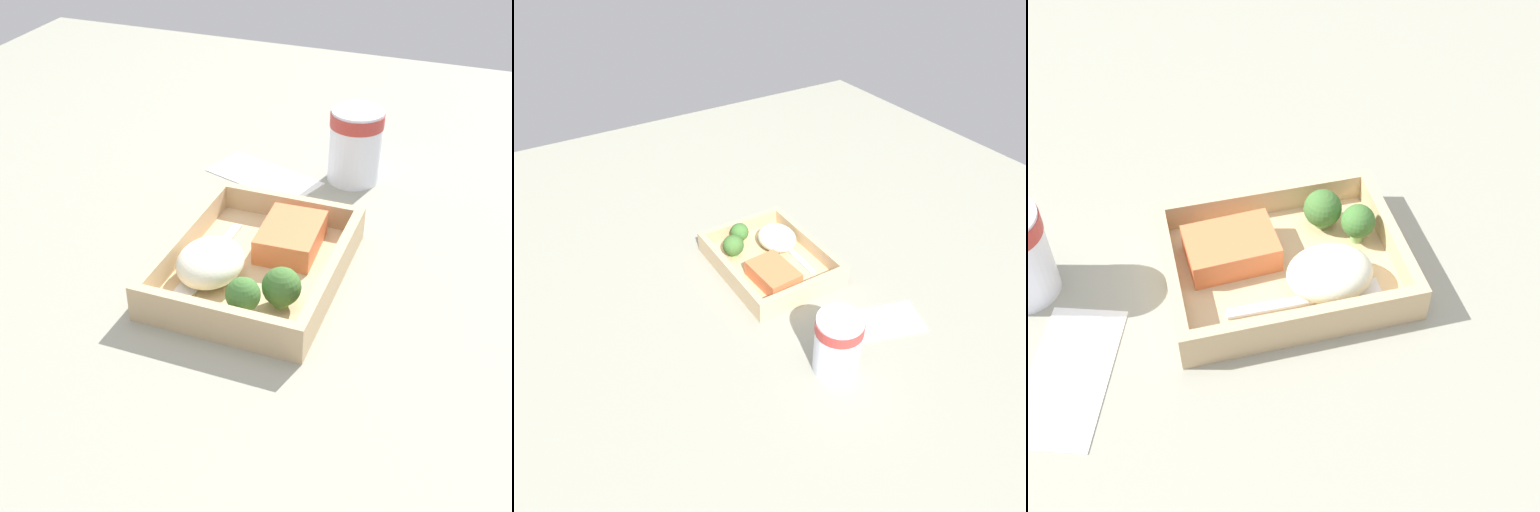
{
  "view_description": "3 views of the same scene",
  "coord_description": "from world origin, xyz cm",
  "views": [
    {
      "loc": [
        61.9,
        23.79,
        48.07
      ],
      "look_at": [
        0.0,
        0.0,
        2.7
      ],
      "focal_mm": 50.0,
      "sensor_mm": 36.0,
      "label": 1
    },
    {
      "loc": [
        -64.83,
        39.98,
        61.96
      ],
      "look_at": [
        0.0,
        0.0,
        2.7
      ],
      "focal_mm": 35.0,
      "sensor_mm": 36.0,
      "label": 2
    },
    {
      "loc": [
        -12.55,
        -49.34,
        56.33
      ],
      "look_at": [
        0.0,
        0.0,
        2.7
      ],
      "focal_mm": 50.0,
      "sensor_mm": 36.0,
      "label": 3
    }
  ],
  "objects": [
    {
      "name": "broccoli_floret_2",
      "position": [
        8.63,
        1.9,
        3.8
      ],
      "size": [
        3.69,
        3.69,
        4.56
      ],
      "color": "#80AA65",
      "rests_on": "takeout_tray"
    },
    {
      "name": "tray_rim",
      "position": [
        0.0,
        0.0,
        2.73
      ],
      "size": [
        24.65,
        19.11,
        3.07
      ],
      "color": "tan",
      "rests_on": "takeout_tray"
    },
    {
      "name": "mashed_potatoes",
      "position": [
        3.75,
        -3.95,
        3.3
      ],
      "size": [
        8.86,
        7.34,
        4.19
      ],
      "primitive_type": "ellipsoid",
      "color": "silver",
      "rests_on": "takeout_tray"
    },
    {
      "name": "receipt_slip",
      "position": [
        -22.76,
        -7.55,
        0.12
      ],
      "size": [
        12.22,
        17.43,
        0.24
      ],
      "primitive_type": "cube",
      "rotation": [
        0.0,
        0.0,
        -0.32
      ],
      "color": "white",
      "rests_on": "ground_plane"
    },
    {
      "name": "salmon_fillet",
      "position": [
        -5.09,
        2.42,
        2.74
      ],
      "size": [
        9.72,
        7.16,
        3.08
      ],
      "primitive_type": "cube",
      "rotation": [
        0.0,
        0.0,
        0.05
      ],
      "color": "#E57442",
      "rests_on": "takeout_tray"
    },
    {
      "name": "broccoli_floret_1",
      "position": [
        5.63,
        5.01,
        3.59
      ],
      "size": [
        4.2,
        4.2,
        4.57
      ],
      "color": "#739D57",
      "rests_on": "takeout_tray"
    },
    {
      "name": "fork",
      "position": [
        1.87,
        -5.3,
        1.42
      ],
      "size": [
        15.82,
        2.25,
        0.44
      ],
      "color": "silver",
      "rests_on": "takeout_tray"
    },
    {
      "name": "takeout_tray",
      "position": [
        0.0,
        0.0,
        0.6
      ],
      "size": [
        24.65,
        19.11,
        1.2
      ],
      "primitive_type": "cube",
      "color": "tan",
      "rests_on": "ground_plane"
    },
    {
      "name": "paper_cup",
      "position": [
        -26.62,
        4.42,
        5.84
      ],
      "size": [
        7.38,
        7.38,
        10.44
      ],
      "color": "white",
      "rests_on": "ground_plane"
    },
    {
      "name": "ground_plane",
      "position": [
        0.0,
        0.0,
        -1.0
      ],
      "size": [
        160.0,
        160.0,
        2.0
      ],
      "primitive_type": "cube",
      "color": "gray"
    }
  ]
}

